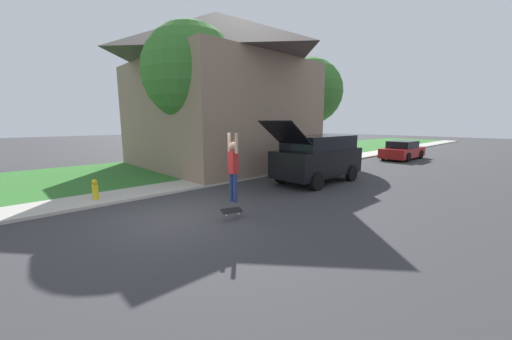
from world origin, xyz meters
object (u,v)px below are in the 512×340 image
object	(u,v)px
skateboarder	(233,167)
skateboard	(232,211)
car_down_street	(403,151)
lawn_tree_near	(191,73)
suv_parked	(318,157)
fire_hydrant	(95,190)
lawn_tree_far	(310,92)

from	to	relation	value
skateboarder	skateboard	bearing A→B (deg)	-65.37
car_down_street	skateboarder	world-z (taller)	skateboarder
lawn_tree_near	suv_parked	distance (m)	7.44
skateboarder	fire_hydrant	size ratio (longest dim) A/B	2.77
suv_parked	lawn_tree_near	bearing A→B (deg)	-147.80
skateboarder	fire_hydrant	world-z (taller)	skateboarder
lawn_tree_far	suv_parked	bearing A→B (deg)	-50.00
lawn_tree_near	lawn_tree_far	xyz separation A→B (m)	(0.35, 9.26, -0.28)
lawn_tree_near	lawn_tree_far	size ratio (longest dim) A/B	1.05
lawn_tree_near	car_down_street	bearing A→B (deg)	72.32
lawn_tree_near	skateboard	xyz separation A→B (m)	(6.66, -2.81, -4.92)
car_down_street	skateboarder	bearing A→B (deg)	-84.22
skateboard	car_down_street	bearing A→B (deg)	95.90
skateboarder	skateboard	xyz separation A→B (m)	(0.05, -0.11, -1.27)
car_down_street	suv_parked	bearing A→B (deg)	-87.54
car_down_street	fire_hydrant	bearing A→B (deg)	-98.03
fire_hydrant	lawn_tree_far	bearing A→B (deg)	96.32
skateboarder	suv_parked	bearing A→B (deg)	102.10
lawn_tree_near	fire_hydrant	xyz separation A→B (m)	(1.95, -5.16, -4.73)
lawn_tree_far	skateboarder	world-z (taller)	lawn_tree_far
skateboard	fire_hydrant	xyz separation A→B (m)	(-4.71, -2.36, 0.19)
skateboard	lawn_tree_far	bearing A→B (deg)	117.60
car_down_street	skateboarder	size ratio (longest dim) A/B	2.28
lawn_tree_far	skateboarder	distance (m)	13.90
skateboarder	fire_hydrant	xyz separation A→B (m)	(-4.66, -2.47, -1.08)
lawn_tree_near	car_down_street	world-z (taller)	lawn_tree_near
lawn_tree_near	lawn_tree_far	distance (m)	9.27
car_down_street	skateboard	xyz separation A→B (m)	(1.85, -17.89, -0.40)
car_down_street	fire_hydrant	world-z (taller)	car_down_street
skateboard	suv_parked	bearing A→B (deg)	102.34
car_down_street	skateboard	bearing A→B (deg)	-84.10
lawn_tree_near	fire_hydrant	world-z (taller)	lawn_tree_near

